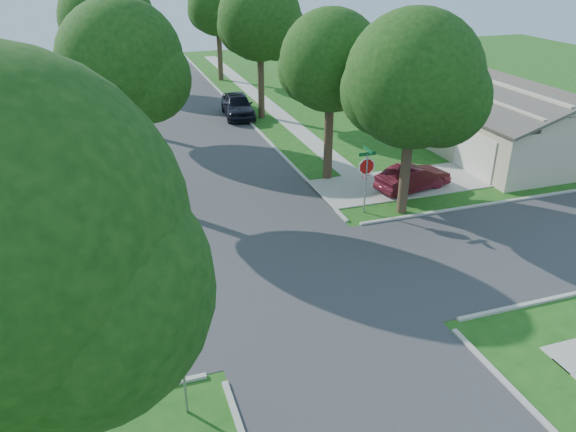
{
  "coord_description": "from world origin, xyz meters",
  "views": [
    {
      "loc": [
        -5.68,
        -15.61,
        10.59
      ],
      "look_at": [
        0.31,
        2.21,
        1.6
      ],
      "focal_mm": 35.0,
      "sensor_mm": 36.0,
      "label": 1
    }
  ],
  "objects_px": {
    "tree_ne_corner": "(415,86)",
    "car_curb_east": "(238,105)",
    "tree_e_mid": "(261,23)",
    "tree_sw_corner": "(5,256)",
    "tree_w_near": "(123,68)",
    "stop_sign_ne": "(366,169)",
    "tree_e_near": "(332,66)",
    "tree_e_far": "(218,9)",
    "car_curb_west": "(122,60)",
    "stop_sign_sw": "(181,347)",
    "house_ne_near": "(493,120)",
    "house_ne_far": "(361,65)",
    "tree_w_mid": "(109,25)",
    "car_driveway": "(413,178)",
    "tree_w_far": "(103,19)"
  },
  "relations": [
    {
      "from": "car_driveway",
      "to": "car_curb_west",
      "type": "xyz_separation_m",
      "value": [
        -11.24,
        36.83,
        0.04
      ]
    },
    {
      "from": "tree_w_near",
      "to": "car_curb_east",
      "type": "bearing_deg",
      "value": 58.43
    },
    {
      "from": "stop_sign_sw",
      "to": "car_curb_east",
      "type": "bearing_deg",
      "value": 73.38
    },
    {
      "from": "tree_w_near",
      "to": "tree_w_mid",
      "type": "height_order",
      "value": "tree_w_mid"
    },
    {
      "from": "house_ne_near",
      "to": "stop_sign_sw",
      "type": "bearing_deg",
      "value": -142.82
    },
    {
      "from": "tree_ne_corner",
      "to": "tree_w_near",
      "type": "bearing_deg",
      "value": 156.44
    },
    {
      "from": "tree_e_near",
      "to": "house_ne_far",
      "type": "bearing_deg",
      "value": 60.65
    },
    {
      "from": "tree_e_near",
      "to": "tree_w_mid",
      "type": "bearing_deg",
      "value": 128.05
    },
    {
      "from": "tree_ne_corner",
      "to": "house_ne_near",
      "type": "relative_size",
      "value": 0.64
    },
    {
      "from": "tree_e_mid",
      "to": "tree_sw_corner",
      "type": "distance_m",
      "value": 30.54
    },
    {
      "from": "tree_e_far",
      "to": "car_driveway",
      "type": "distance_m",
      "value": 28.42
    },
    {
      "from": "house_ne_near",
      "to": "house_ne_far",
      "type": "xyz_separation_m",
      "value": [
        0.0,
        18.0,
        0.0
      ]
    },
    {
      "from": "tree_w_far",
      "to": "tree_w_near",
      "type": "bearing_deg",
      "value": -89.99
    },
    {
      "from": "tree_e_mid",
      "to": "house_ne_near",
      "type": "height_order",
      "value": "tree_e_mid"
    },
    {
      "from": "house_ne_near",
      "to": "car_driveway",
      "type": "bearing_deg",
      "value": -149.36
    },
    {
      "from": "stop_sign_sw",
      "to": "car_curb_west",
      "type": "height_order",
      "value": "stop_sign_sw"
    },
    {
      "from": "house_ne_near",
      "to": "car_curb_west",
      "type": "xyz_separation_m",
      "value": [
        -19.19,
        32.12,
        -0.85
      ]
    },
    {
      "from": "tree_e_mid",
      "to": "car_curb_west",
      "type": "bearing_deg",
      "value": 109.8
    },
    {
      "from": "stop_sign_ne",
      "to": "tree_e_near",
      "type": "xyz_separation_m",
      "value": [
        0.05,
        4.31,
        3.61
      ]
    },
    {
      "from": "tree_e_mid",
      "to": "tree_w_far",
      "type": "bearing_deg",
      "value": 125.9
    },
    {
      "from": "tree_e_far",
      "to": "tree_w_mid",
      "type": "height_order",
      "value": "tree_w_mid"
    },
    {
      "from": "tree_e_far",
      "to": "tree_ne_corner",
      "type": "xyz_separation_m",
      "value": [
        1.61,
        -29.8,
        -0.39
      ]
    },
    {
      "from": "stop_sign_ne",
      "to": "house_ne_near",
      "type": "height_order",
      "value": "house_ne_near"
    },
    {
      "from": "car_driveway",
      "to": "car_curb_west",
      "type": "relative_size",
      "value": 0.83
    },
    {
      "from": "tree_ne_corner",
      "to": "car_curb_east",
      "type": "relative_size",
      "value": 1.81
    },
    {
      "from": "car_curb_east",
      "to": "car_curb_west",
      "type": "relative_size",
      "value": 1.04
    },
    {
      "from": "car_curb_east",
      "to": "car_driveway",
      "type": "bearing_deg",
      "value": -67.58
    },
    {
      "from": "tree_e_near",
      "to": "tree_e_far",
      "type": "relative_size",
      "value": 0.95
    },
    {
      "from": "tree_sw_corner",
      "to": "car_driveway",
      "type": "relative_size",
      "value": 2.49
    },
    {
      "from": "tree_e_mid",
      "to": "tree_e_far",
      "type": "distance_m",
      "value": 13.0
    },
    {
      "from": "tree_e_near",
      "to": "tree_sw_corner",
      "type": "height_order",
      "value": "tree_sw_corner"
    },
    {
      "from": "stop_sign_sw",
      "to": "tree_sw_corner",
      "type": "distance_m",
      "value": 5.54
    },
    {
      "from": "car_driveway",
      "to": "car_curb_west",
      "type": "height_order",
      "value": "car_curb_west"
    },
    {
      "from": "tree_e_near",
      "to": "tree_e_far",
      "type": "height_order",
      "value": "tree_e_far"
    },
    {
      "from": "tree_w_near",
      "to": "car_curb_west",
      "type": "height_order",
      "value": "tree_w_near"
    },
    {
      "from": "house_ne_near",
      "to": "car_curb_east",
      "type": "height_order",
      "value": "house_ne_near"
    },
    {
      "from": "tree_e_mid",
      "to": "tree_ne_corner",
      "type": "height_order",
      "value": "tree_e_mid"
    },
    {
      "from": "house_ne_far",
      "to": "car_curb_east",
      "type": "height_order",
      "value": "house_ne_far"
    },
    {
      "from": "tree_e_near",
      "to": "tree_w_near",
      "type": "relative_size",
      "value": 0.92
    },
    {
      "from": "tree_e_far",
      "to": "house_ne_near",
      "type": "distance_m",
      "value": 25.99
    },
    {
      "from": "tree_w_near",
      "to": "stop_sign_sw",
      "type": "bearing_deg",
      "value": -90.23
    },
    {
      "from": "tree_w_mid",
      "to": "tree_e_near",
      "type": "bearing_deg",
      "value": -51.95
    },
    {
      "from": "house_ne_near",
      "to": "house_ne_far",
      "type": "relative_size",
      "value": 1.0
    },
    {
      "from": "house_ne_far",
      "to": "tree_e_far",
      "type": "bearing_deg",
      "value": 155.97
    },
    {
      "from": "car_curb_east",
      "to": "tree_e_far",
      "type": "bearing_deg",
      "value": 87.83
    },
    {
      "from": "tree_e_near",
      "to": "tree_e_mid",
      "type": "height_order",
      "value": "tree_e_mid"
    },
    {
      "from": "tree_w_mid",
      "to": "car_curb_west",
      "type": "bearing_deg",
      "value": 86.27
    },
    {
      "from": "house_ne_near",
      "to": "house_ne_far",
      "type": "bearing_deg",
      "value": 90.0
    },
    {
      "from": "tree_e_far",
      "to": "house_ne_near",
      "type": "xyz_separation_m",
      "value": [
        11.24,
        -23.01,
        -4.46
      ]
    },
    {
      "from": "tree_e_far",
      "to": "tree_sw_corner",
      "type": "bearing_deg",
      "value": -106.56
    }
  ]
}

